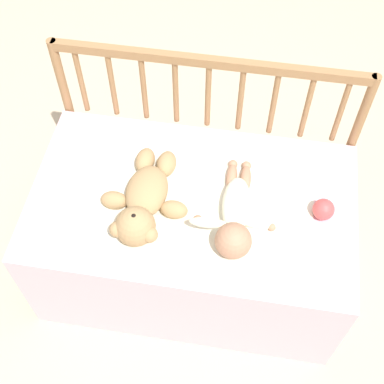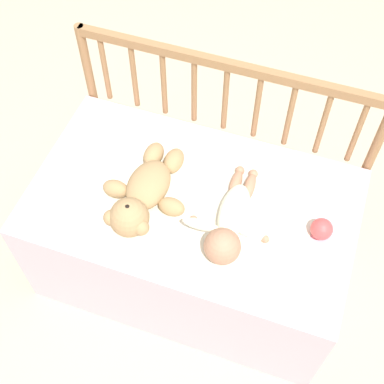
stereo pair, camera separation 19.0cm
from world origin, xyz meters
TOP-DOWN VIEW (x-y plane):
  - ground_plane at (0.00, 0.00)m, footprint 12.00×12.00m
  - crib_mattress at (0.00, 0.00)m, footprint 1.20×0.70m
  - crib_rail at (0.00, 0.38)m, footprint 1.20×0.04m
  - blanket at (0.01, -0.02)m, footprint 0.87×0.55m
  - teddy_bear at (-0.16, -0.07)m, footprint 0.32×0.43m
  - baby at (0.16, -0.08)m, footprint 0.31×0.44m
  - toy_ball at (0.47, 0.01)m, footprint 0.08×0.08m

SIDE VIEW (x-z plane):
  - ground_plane at x=0.00m, z-range 0.00..0.00m
  - crib_mattress at x=0.00m, z-range 0.00..0.53m
  - blanket at x=0.01m, z-range 0.53..0.54m
  - toy_ball at x=0.47m, z-range 0.53..0.61m
  - baby at x=0.16m, z-range 0.52..0.64m
  - teddy_bear at x=-0.16m, z-range 0.52..0.66m
  - crib_rail at x=0.00m, z-range 0.18..1.06m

